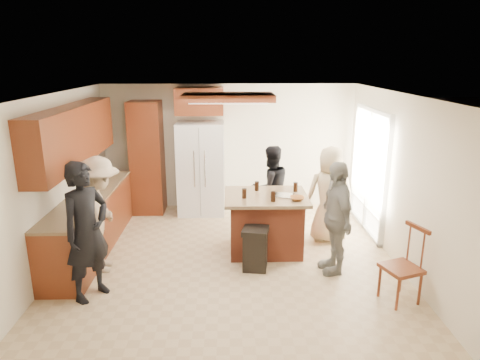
{
  "coord_description": "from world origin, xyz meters",
  "views": [
    {
      "loc": [
        0.01,
        -6.0,
        2.98
      ],
      "look_at": [
        0.17,
        0.4,
        1.15
      ],
      "focal_mm": 32.0,
      "sensor_mm": 36.0,
      "label": 1
    }
  ],
  "objects_px": {
    "person_behind_right": "(330,195)",
    "person_side_right": "(336,218)",
    "person_front_left": "(87,232)",
    "person_behind_left": "(271,188)",
    "spindle_chair": "(403,268)",
    "kitchen_island": "(265,223)",
    "refrigerator": "(201,168)",
    "trash_bin": "(255,248)",
    "person_counter": "(100,215)"
  },
  "relations": [
    {
      "from": "person_behind_left",
      "to": "person_counter",
      "type": "relative_size",
      "value": 0.91
    },
    {
      "from": "person_front_left",
      "to": "spindle_chair",
      "type": "distance_m",
      "value": 3.97
    },
    {
      "from": "person_front_left",
      "to": "kitchen_island",
      "type": "bearing_deg",
      "value": -27.2
    },
    {
      "from": "person_behind_right",
      "to": "person_side_right",
      "type": "height_order",
      "value": "person_side_right"
    },
    {
      "from": "person_counter",
      "to": "person_side_right",
      "type": "bearing_deg",
      "value": -97.97
    },
    {
      "from": "spindle_chair",
      "to": "refrigerator",
      "type": "bearing_deg",
      "value": 129.17
    },
    {
      "from": "person_counter",
      "to": "person_front_left",
      "type": "bearing_deg",
      "value": 178.65
    },
    {
      "from": "refrigerator",
      "to": "person_behind_left",
      "type": "bearing_deg",
      "value": -34.8
    },
    {
      "from": "person_behind_right",
      "to": "kitchen_island",
      "type": "distance_m",
      "value": 1.2
    },
    {
      "from": "person_counter",
      "to": "person_behind_right",
      "type": "bearing_deg",
      "value": -80.6
    },
    {
      "from": "refrigerator",
      "to": "spindle_chair",
      "type": "relative_size",
      "value": 1.81
    },
    {
      "from": "person_behind_left",
      "to": "person_side_right",
      "type": "distance_m",
      "value": 1.79
    },
    {
      "from": "person_behind_left",
      "to": "spindle_chair",
      "type": "bearing_deg",
      "value": 97.1
    },
    {
      "from": "person_front_left",
      "to": "person_behind_right",
      "type": "relative_size",
      "value": 1.11
    },
    {
      "from": "person_behind_right",
      "to": "person_side_right",
      "type": "distance_m",
      "value": 1.09
    },
    {
      "from": "person_counter",
      "to": "kitchen_island",
      "type": "distance_m",
      "value": 2.5
    },
    {
      "from": "person_side_right",
      "to": "refrigerator",
      "type": "distance_m",
      "value": 3.25
    },
    {
      "from": "person_behind_left",
      "to": "refrigerator",
      "type": "distance_m",
      "value": 1.57
    },
    {
      "from": "person_side_right",
      "to": "refrigerator",
      "type": "height_order",
      "value": "refrigerator"
    },
    {
      "from": "person_behind_right",
      "to": "refrigerator",
      "type": "xyz_separation_m",
      "value": [
        -2.21,
        1.44,
        0.09
      ]
    },
    {
      "from": "person_behind_right",
      "to": "person_behind_left",
      "type": "bearing_deg",
      "value": -27.66
    },
    {
      "from": "person_front_left",
      "to": "person_behind_left",
      "type": "relative_size",
      "value": 1.18
    },
    {
      "from": "person_front_left",
      "to": "spindle_chair",
      "type": "height_order",
      "value": "person_front_left"
    },
    {
      "from": "trash_bin",
      "to": "spindle_chair",
      "type": "relative_size",
      "value": 0.63
    },
    {
      "from": "person_side_right",
      "to": "person_front_left",
      "type": "bearing_deg",
      "value": -85.05
    },
    {
      "from": "person_side_right",
      "to": "spindle_chair",
      "type": "height_order",
      "value": "person_side_right"
    },
    {
      "from": "person_behind_right",
      "to": "person_side_right",
      "type": "bearing_deg",
      "value": 84.31
    },
    {
      "from": "kitchen_island",
      "to": "spindle_chair",
      "type": "bearing_deg",
      "value": -43.52
    },
    {
      "from": "person_counter",
      "to": "kitchen_island",
      "type": "xyz_separation_m",
      "value": [
        2.4,
        0.56,
        -0.37
      ]
    },
    {
      "from": "person_side_right",
      "to": "person_counter",
      "type": "xyz_separation_m",
      "value": [
        -3.33,
        0.13,
        0.02
      ]
    },
    {
      "from": "person_behind_left",
      "to": "kitchen_island",
      "type": "distance_m",
      "value": 0.98
    },
    {
      "from": "person_front_left",
      "to": "person_counter",
      "type": "bearing_deg",
      "value": 37.99
    },
    {
      "from": "person_behind_right",
      "to": "spindle_chair",
      "type": "relative_size",
      "value": 1.63
    },
    {
      "from": "person_side_right",
      "to": "kitchen_island",
      "type": "xyz_separation_m",
      "value": [
        -0.93,
        0.69,
        -0.34
      ]
    },
    {
      "from": "refrigerator",
      "to": "spindle_chair",
      "type": "xyz_separation_m",
      "value": [
        2.72,
        -3.33,
        -0.45
      ]
    },
    {
      "from": "person_behind_left",
      "to": "trash_bin",
      "type": "relative_size",
      "value": 2.42
    },
    {
      "from": "person_behind_right",
      "to": "spindle_chair",
      "type": "bearing_deg",
      "value": 107.61
    },
    {
      "from": "person_side_right",
      "to": "person_behind_right",
      "type": "bearing_deg",
      "value": 165.84
    },
    {
      "from": "person_front_left",
      "to": "trash_bin",
      "type": "xyz_separation_m",
      "value": [
        2.15,
        0.7,
        -0.58
      ]
    },
    {
      "from": "trash_bin",
      "to": "person_side_right",
      "type": "bearing_deg",
      "value": -4.1
    },
    {
      "from": "kitchen_island",
      "to": "trash_bin",
      "type": "relative_size",
      "value": 2.03
    },
    {
      "from": "person_counter",
      "to": "spindle_chair",
      "type": "relative_size",
      "value": 1.69
    },
    {
      "from": "person_front_left",
      "to": "person_behind_left",
      "type": "distance_m",
      "value": 3.36
    },
    {
      "from": "person_behind_right",
      "to": "kitchen_island",
      "type": "height_order",
      "value": "person_behind_right"
    },
    {
      "from": "refrigerator",
      "to": "trash_bin",
      "type": "distance_m",
      "value": 2.67
    },
    {
      "from": "kitchen_island",
      "to": "trash_bin",
      "type": "distance_m",
      "value": 0.66
    },
    {
      "from": "person_front_left",
      "to": "person_counter",
      "type": "height_order",
      "value": "person_front_left"
    },
    {
      "from": "person_front_left",
      "to": "person_side_right",
      "type": "height_order",
      "value": "person_front_left"
    },
    {
      "from": "person_behind_left",
      "to": "spindle_chair",
      "type": "relative_size",
      "value": 1.53
    },
    {
      "from": "person_behind_left",
      "to": "spindle_chair",
      "type": "height_order",
      "value": "person_behind_left"
    }
  ]
}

